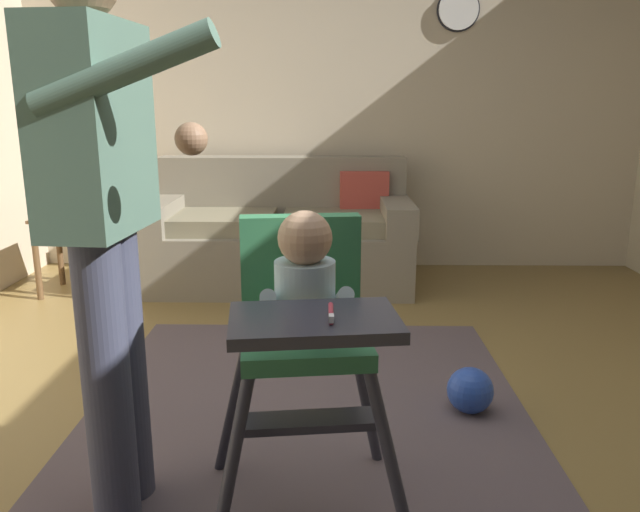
% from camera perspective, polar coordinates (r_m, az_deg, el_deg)
% --- Properties ---
extents(ground, '(6.14, 6.86, 0.10)m').
position_cam_1_polar(ground, '(2.46, 1.75, -17.75)').
color(ground, olive).
extents(wall_far, '(5.34, 0.06, 2.78)m').
position_cam_1_polar(wall_far, '(4.75, 1.49, 15.75)').
color(wall_far, beige).
rests_on(wall_far, ground).
extents(area_rug, '(1.81, 2.75, 0.01)m').
position_cam_1_polar(area_rug, '(2.32, -1.57, -18.25)').
color(area_rug, '#564A4F').
rests_on(area_rug, ground).
extents(couch, '(1.80, 0.86, 0.86)m').
position_cam_1_polar(couch, '(4.34, -3.57, 1.84)').
color(couch, gray).
rests_on(couch, ground).
extents(high_chair, '(0.67, 0.78, 0.96)m').
position_cam_1_polar(high_chair, '(1.77, -1.42, -5.15)').
color(high_chair, '#2E2F3B').
rests_on(high_chair, ground).
extents(adult_standing, '(0.51, 0.52, 1.64)m').
position_cam_1_polar(adult_standing, '(1.86, -19.24, 3.53)').
color(adult_standing, '#3E4157').
rests_on(adult_standing, ground).
extents(toy_ball, '(0.19, 0.19, 0.19)m').
position_cam_1_polar(toy_ball, '(2.67, 13.63, -11.90)').
color(toy_ball, '#284CB7').
rests_on(toy_ball, ground).
extents(side_table, '(0.40, 0.40, 0.52)m').
position_cam_1_polar(side_table, '(4.41, -21.83, 1.67)').
color(side_table, brown).
rests_on(side_table, ground).
extents(sippy_cup, '(0.07, 0.07, 0.10)m').
position_cam_1_polar(sippy_cup, '(4.39, -22.45, 4.09)').
color(sippy_cup, gold).
rests_on(sippy_cup, side_table).
extents(wall_clock, '(0.30, 0.04, 0.30)m').
position_cam_1_polar(wall_clock, '(4.84, 12.59, 21.23)').
color(wall_clock, white).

